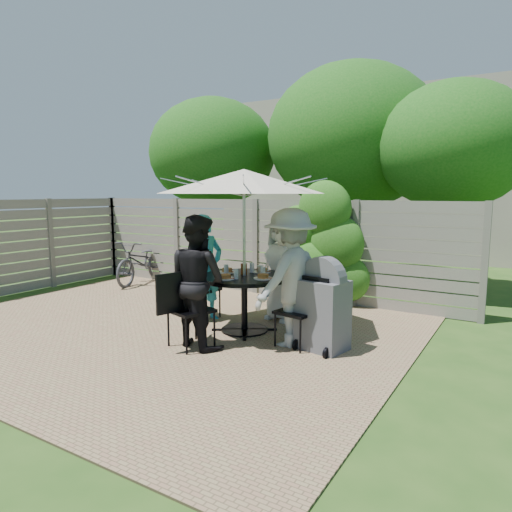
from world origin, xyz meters
The scene contains 23 objects.
backyard_envelope centered at (0.09, 10.29, 2.61)m, with size 60.00×60.00×5.00m.
patio_table centered at (1.16, 0.77, 0.57)m, with size 1.48×1.48×0.81m.
umbrella centered at (1.16, 0.77, 2.12)m, with size 2.81×2.81×2.28m.
chair_back centered at (1.37, 1.71, 0.29)m, with size 0.55×0.73×0.97m.
person_back centered at (1.34, 1.58, 0.82)m, with size 0.80×0.52×1.63m, color silver.
chair_left centered at (0.22, 0.98, 0.29)m, with size 0.71×0.50×0.96m.
person_left centered at (0.35, 0.95, 0.82)m, with size 0.60×0.39×1.64m, color #2B9CBB.
chair_front centered at (0.95, -0.17, 0.30)m, with size 0.60×0.77×1.01m.
person_front centered at (0.98, -0.04, 0.85)m, with size 0.83×0.64×1.70m, color black.
chair_right centered at (2.10, 0.56, 0.29)m, with size 0.72×0.53×0.95m.
person_right centered at (1.97, 0.59, 0.89)m, with size 1.15×0.66×1.78m, color #989995.
plate_back centered at (1.24, 1.12, 0.84)m, with size 0.26×0.26×0.06m.
plate_left centered at (0.81, 0.85, 0.84)m, with size 0.26×0.26×0.06m.
plate_front centered at (1.08, 0.42, 0.84)m, with size 0.26×0.26×0.06m.
plate_right centered at (1.51, 0.69, 0.84)m, with size 0.26×0.26×0.06m.
glass_back centered at (1.11, 1.05, 0.88)m, with size 0.07×0.07×0.14m, color silver.
glass_left centered at (0.88, 0.72, 0.88)m, with size 0.07×0.07×0.14m, color silver.
glass_front centered at (1.21, 0.49, 0.88)m, with size 0.07×0.07×0.14m, color silver.
glass_right centered at (1.44, 0.82, 0.88)m, with size 0.07×0.07×0.14m, color silver.
syrup_jug centered at (1.11, 0.83, 0.89)m, with size 0.09×0.09×0.16m, color #59280C.
coffee_cup centered at (1.31, 0.96, 0.87)m, with size 0.08×0.08×0.12m, color #C6B293.
bicycle centered at (-2.68, 2.60, 0.47)m, with size 0.63×1.80×0.95m, color #333338.
bbq_grill centered at (2.40, 0.63, 0.54)m, with size 0.66×0.55×1.19m.
Camera 1 is at (4.56, -4.52, 1.97)m, focal length 32.00 mm.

